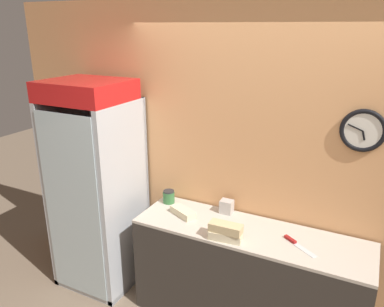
# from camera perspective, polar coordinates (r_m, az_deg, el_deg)

# --- Properties ---
(wall_back) EXTENTS (5.20, 0.09, 2.70)m
(wall_back) POSITION_cam_1_polar(r_m,az_deg,el_deg) (3.22, 11.06, -1.84)
(wall_back) COLOR tan
(wall_back) RESTS_ON ground_plane
(prep_counter) EXTENTS (1.91, 0.56, 0.90)m
(prep_counter) POSITION_cam_1_polar(r_m,az_deg,el_deg) (3.38, 8.33, -18.18)
(prep_counter) COLOR #332D28
(prep_counter) RESTS_ON ground_plane
(beverage_cooler) EXTENTS (0.72, 0.69, 2.03)m
(beverage_cooler) POSITION_cam_1_polar(r_m,az_deg,el_deg) (3.71, -13.91, -3.35)
(beverage_cooler) COLOR #B2B7BC
(beverage_cooler) RESTS_ON ground_plane
(sandwich_stack_bottom) EXTENTS (0.27, 0.14, 0.07)m
(sandwich_stack_bottom) POSITION_cam_1_polar(r_m,az_deg,el_deg) (2.98, 5.11, -12.35)
(sandwich_stack_bottom) COLOR beige
(sandwich_stack_bottom) RESTS_ON prep_counter
(sandwich_stack_middle) EXTENTS (0.26, 0.12, 0.07)m
(sandwich_stack_middle) POSITION_cam_1_polar(r_m,az_deg,el_deg) (2.95, 5.15, -11.22)
(sandwich_stack_middle) COLOR tan
(sandwich_stack_middle) RESTS_ON sandwich_stack_bottom
(sandwich_flat_left) EXTENTS (0.27, 0.20, 0.06)m
(sandwich_flat_left) POSITION_cam_1_polar(r_m,az_deg,el_deg) (3.31, -1.39, -8.96)
(sandwich_flat_left) COLOR beige
(sandwich_flat_left) RESTS_ON prep_counter
(chefs_knife) EXTENTS (0.28, 0.21, 0.02)m
(chefs_knife) POSITION_cam_1_polar(r_m,az_deg,el_deg) (3.03, 15.47, -13.02)
(chefs_knife) COLOR silver
(chefs_knife) RESTS_ON prep_counter
(condiment_jar) EXTENTS (0.11, 0.11, 0.12)m
(condiment_jar) POSITION_cam_1_polar(r_m,az_deg,el_deg) (3.53, -3.56, -6.58)
(condiment_jar) COLOR #336B38
(condiment_jar) RESTS_ON prep_counter
(napkin_dispenser) EXTENTS (0.11, 0.09, 0.12)m
(napkin_dispenser) POSITION_cam_1_polar(r_m,az_deg,el_deg) (3.36, 5.30, -8.06)
(napkin_dispenser) COLOR #B7B2AD
(napkin_dispenser) RESTS_ON prep_counter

